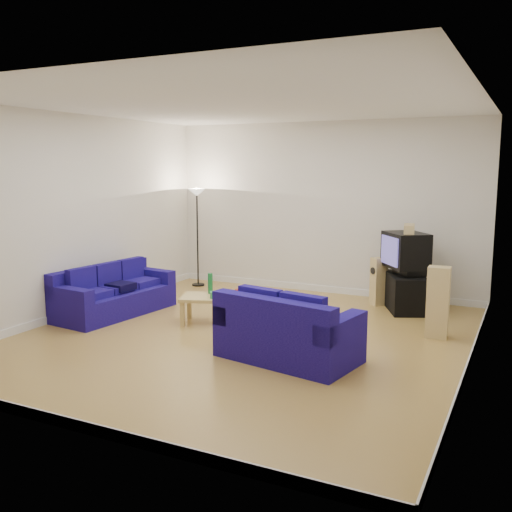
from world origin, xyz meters
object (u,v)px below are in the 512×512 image
at_px(tv_stand, 405,292).
at_px(sofa_three_seat, 113,296).
at_px(television, 405,250).
at_px(sofa_loveseat, 286,335).
at_px(coffee_table, 220,300).

bearing_deg(tv_stand, sofa_three_seat, -85.65).
xyz_separation_m(tv_stand, television, (-0.04, 0.04, 0.70)).
xyz_separation_m(sofa_loveseat, coffee_table, (-1.56, 1.10, 0.05)).
relative_size(sofa_loveseat, tv_stand, 1.84).
xyz_separation_m(coffee_table, television, (2.34, 2.10, 0.63)).
xyz_separation_m(sofa_loveseat, tv_stand, (0.81, 3.16, -0.02)).
xyz_separation_m(sofa_three_seat, television, (4.20, 2.36, 0.72)).
xyz_separation_m(sofa_three_seat, tv_stand, (4.24, 2.32, 0.01)).
bearing_deg(television, coffee_table, -85.82).
bearing_deg(coffee_table, tv_stand, 41.02).
distance_m(sofa_loveseat, television, 3.36).
bearing_deg(tv_stand, coffee_table, -73.32).
distance_m(sofa_loveseat, tv_stand, 3.26).
distance_m(sofa_three_seat, television, 4.87).
xyz_separation_m(sofa_three_seat, coffee_table, (1.87, 0.26, 0.08)).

